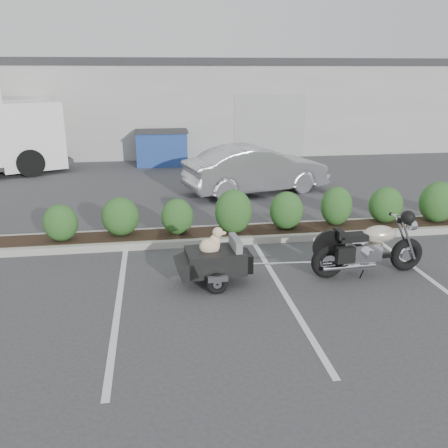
{
  "coord_description": "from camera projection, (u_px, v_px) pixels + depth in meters",
  "views": [
    {
      "loc": [
        -0.84,
        -7.53,
        3.52
      ],
      "look_at": [
        0.42,
        0.9,
        0.75
      ],
      "focal_mm": 38.0,
      "sensor_mm": 36.0,
      "label": 1
    }
  ],
  "objects": [
    {
      "name": "ground",
      "position": [
        208.0,
        281.0,
        8.29
      ],
      "size": [
        90.0,
        90.0,
        0.0
      ],
      "primitive_type": "plane",
      "color": "#38383A",
      "rests_on": "ground"
    },
    {
      "name": "planter_kerb",
      "position": [
        241.0,
        234.0,
        10.48
      ],
      "size": [
        12.0,
        1.0,
        0.15
      ],
      "primitive_type": "cube",
      "color": "#9E9E93",
      "rests_on": "ground"
    },
    {
      "name": "building",
      "position": [
        168.0,
        102.0,
        23.67
      ],
      "size": [
        26.0,
        10.0,
        4.0
      ],
      "primitive_type": "cube",
      "color": "#9EA099",
      "rests_on": "ground"
    },
    {
      "name": "motorcycle",
      "position": [
        369.0,
        248.0,
        8.45
      ],
      "size": [
        2.17,
        0.74,
        1.25
      ],
      "rotation": [
        0.0,
        0.0,
        0.06
      ],
      "color": "black",
      "rests_on": "ground"
    },
    {
      "name": "pet_trailer",
      "position": [
        214.0,
        260.0,
        8.09
      ],
      "size": [
        1.74,
        0.97,
        1.03
      ],
      "rotation": [
        0.0,
        0.0,
        0.06
      ],
      "color": "black",
      "rests_on": "ground"
    },
    {
      "name": "sedan",
      "position": [
        256.0,
        169.0,
        14.14
      ],
      "size": [
        4.53,
        2.52,
        1.41
      ],
      "primitive_type": "imported",
      "rotation": [
        0.0,
        0.0,
        1.82
      ],
      "color": "#BBBAC2",
      "rests_on": "ground"
    },
    {
      "name": "dumpster",
      "position": [
        162.0,
        147.0,
        18.36
      ],
      "size": [
        2.03,
        1.39,
        1.33
      ],
      "rotation": [
        0.0,
        0.0,
        -0.01
      ],
      "color": "navy",
      "rests_on": "ground"
    }
  ]
}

